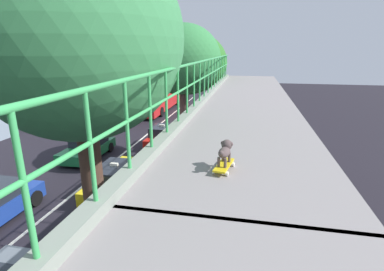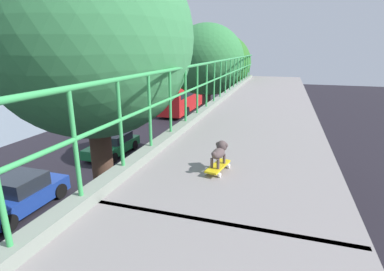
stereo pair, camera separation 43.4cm
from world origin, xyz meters
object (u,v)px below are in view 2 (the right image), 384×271
(car_green_sixth, at_px, (113,144))
(car_blue_fourth, at_px, (19,195))
(car_yellow_cab_fifth, at_px, (138,176))
(city_bus, at_px, (185,93))
(small_dog, at_px, (219,151))
(car_red_taxi_seventh, at_px, (186,136))
(toy_skateboard, at_px, (218,167))

(car_green_sixth, bearing_deg, car_blue_fourth, -89.89)
(car_yellow_cab_fifth, relative_size, city_bus, 0.43)
(small_dog, bearing_deg, city_bus, 109.72)
(city_bus, distance_m, small_dog, 28.92)
(car_blue_fourth, height_order, car_yellow_cab_fifth, car_yellow_cab_fifth)
(car_blue_fourth, xyz_separation_m, car_red_taxi_seventh, (3.94, 10.38, -0.00))
(toy_skateboard, relative_size, small_dog, 1.33)
(car_blue_fourth, xyz_separation_m, car_green_sixth, (-0.01, 7.20, -0.04))
(city_bus, height_order, small_dog, small_dog)
(car_red_taxi_seventh, xyz_separation_m, city_bus, (-4.07, 11.65, 1.17))
(toy_skateboard, distance_m, small_dog, 0.20)
(car_blue_fourth, bearing_deg, small_dog, -27.58)
(small_dog, bearing_deg, car_blue_fourth, 152.42)
(small_dog, bearing_deg, car_red_taxi_seventh, 110.07)
(city_bus, bearing_deg, small_dog, -70.28)
(car_yellow_cab_fifth, bearing_deg, car_red_taxi_seventh, 89.35)
(car_green_sixth, distance_m, car_red_taxi_seventh, 5.07)
(car_green_sixth, distance_m, toy_skateboard, 16.17)
(car_red_taxi_seventh, height_order, toy_skateboard, toy_skateboard)
(car_blue_fourth, distance_m, car_yellow_cab_fifth, 5.06)
(car_blue_fourth, bearing_deg, toy_skateboard, -27.77)
(car_blue_fourth, relative_size, small_dog, 10.49)
(car_yellow_cab_fifth, relative_size, car_red_taxi_seventh, 1.16)
(car_green_sixth, xyz_separation_m, car_red_taxi_seventh, (3.95, 3.18, 0.04))
(car_yellow_cab_fifth, height_order, car_red_taxi_seventh, car_red_taxi_seventh)
(car_blue_fourth, relative_size, car_red_taxi_seventh, 1.02)
(car_blue_fourth, xyz_separation_m, small_dog, (9.55, -4.99, 4.68))
(car_green_sixth, bearing_deg, toy_skateboard, -51.98)
(car_blue_fourth, height_order, small_dog, small_dog)
(car_green_sixth, xyz_separation_m, toy_skateboard, (9.56, -12.23, 4.53))
(car_red_taxi_seventh, distance_m, city_bus, 12.39)
(toy_skateboard, bearing_deg, small_dog, 79.68)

